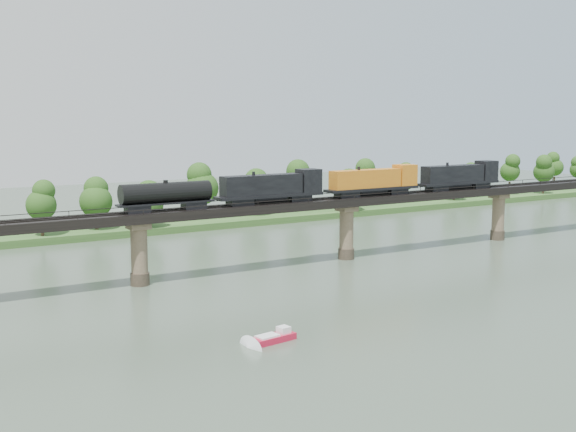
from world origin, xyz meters
TOP-DOWN VIEW (x-y plane):
  - ground at (0.00, 0.00)m, footprint 400.00×400.00m
  - far_bank at (0.00, 85.00)m, footprint 300.00×24.00m
  - bridge at (0.00, 30.00)m, footprint 236.00×30.00m
  - bridge_superstructure at (0.00, 30.00)m, footprint 220.00×4.90m
  - far_treeline at (-8.21, 80.52)m, footprint 289.06×17.54m
  - freight_train at (-1.38, 30.00)m, footprint 81.27×3.17m
  - motorboat at (-36.31, -5.58)m, footprint 5.81×2.81m

SIDE VIEW (x-z plane):
  - ground at x=0.00m, z-range 0.00..0.00m
  - motorboat at x=-36.31m, z-range -0.25..1.31m
  - far_bank at x=0.00m, z-range 0.00..1.60m
  - bridge at x=0.00m, z-range -0.29..11.21m
  - far_treeline at x=-8.21m, z-range 2.03..15.63m
  - bridge_superstructure at x=0.00m, z-range 11.42..12.17m
  - freight_train at x=-1.38m, z-range 11.37..16.97m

